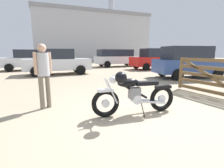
{
  "coord_description": "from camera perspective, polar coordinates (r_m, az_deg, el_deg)",
  "views": [
    {
      "loc": [
        -1.97,
        -3.29,
        1.44
      ],
      "look_at": [
        -0.36,
        1.26,
        0.53
      ],
      "focal_mm": 26.69,
      "sensor_mm": 36.0,
      "label": 1
    }
  ],
  "objects": [
    {
      "name": "ground_plane",
      "position": [
        4.1,
        10.88,
        -10.08
      ],
      "size": [
        80.0,
        80.0,
        0.0
      ],
      "primitive_type": "plane",
      "color": "gray"
    },
    {
      "name": "bystander",
      "position": [
        4.58,
        -22.48,
        4.62
      ],
      "size": [
        0.41,
        0.3,
        1.66
      ],
      "rotation": [
        0.0,
        0.0,
        2.07
      ],
      "color": "#706656",
      "rests_on": "ground_plane"
    },
    {
      "name": "blue_hatchback_right",
      "position": [
        17.48,
        1.66,
        9.11
      ],
      "size": [
        4.78,
        2.15,
        1.74
      ],
      "rotation": [
        0.0,
        0.0,
        0.05
      ],
      "color": "black",
      "rests_on": "ground_plane"
    },
    {
      "name": "industrial_building",
      "position": [
        33.43,
        -8.04,
        15.18
      ],
      "size": [
        19.59,
        14.03,
        16.4
      ],
      "rotation": [
        0.0,
        0.0,
        0.04
      ],
      "color": "#B2B2B7",
      "rests_on": "ground_plane"
    },
    {
      "name": "dark_sedan_left",
      "position": [
        15.11,
        14.19,
        8.44
      ],
      "size": [
        3.94,
        1.91,
        1.78
      ],
      "rotation": [
        0.0,
        0.0,
        3.17
      ],
      "color": "black",
      "rests_on": "ground_plane"
    },
    {
      "name": "pale_sedan_back",
      "position": [
        15.58,
        -26.82,
        7.38
      ],
      "size": [
        4.4,
        2.38,
        1.67
      ],
      "rotation": [
        0.0,
        0.0,
        3.29
      ],
      "color": "black",
      "rests_on": "ground_plane"
    },
    {
      "name": "red_hatchback_near",
      "position": [
        10.54,
        24.6,
        6.93
      ],
      "size": [
        4.11,
        2.28,
        1.78
      ],
      "rotation": [
        0.0,
        0.0,
        -0.16
      ],
      "color": "black",
      "rests_on": "ground_plane"
    },
    {
      "name": "silver_sedan_mid",
      "position": [
        11.79,
        -18.08,
        7.28
      ],
      "size": [
        4.27,
        2.05,
        1.67
      ],
      "rotation": [
        0.0,
        0.0,
        0.04
      ],
      "color": "black",
      "rests_on": "ground_plane"
    },
    {
      "name": "vintage_motorcycle",
      "position": [
        3.9,
        7.39,
        -3.45
      ],
      "size": [
        2.08,
        0.73,
        1.07
      ],
      "rotation": [
        0.0,
        0.0,
        3.09
      ],
      "color": "black",
      "rests_on": "ground_plane"
    },
    {
      "name": "timber_gate",
      "position": [
        6.32,
        32.84,
        2.31
      ],
      "size": [
        0.49,
        2.53,
        1.6
      ],
      "rotation": [
        0.0,
        0.0,
        1.71
      ],
      "color": "brown",
      "rests_on": "ground_plane"
    }
  ]
}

